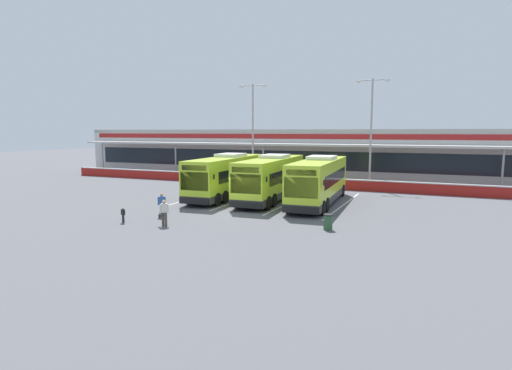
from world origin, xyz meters
TOP-DOWN VIEW (x-y plane):
  - ground_plane at (0.00, 0.00)m, footprint 200.00×200.00m
  - terminal_building at (-0.00, 26.91)m, footprint 70.00×13.00m
  - red_barrier_wall at (0.00, 14.50)m, footprint 60.00×0.40m
  - coach_bus_leftmost at (-4.05, 5.91)m, footprint 3.57×12.29m
  - coach_bus_left_centre at (0.14, 6.01)m, footprint 3.57×12.29m
  - coach_bus_centre at (4.35, 5.67)m, footprint 3.57×12.29m
  - bay_stripe_far_west at (-6.30, 6.00)m, footprint 0.14×13.00m
  - bay_stripe_west at (-2.10, 6.00)m, footprint 0.14×13.00m
  - bay_stripe_mid_west at (2.10, 6.00)m, footprint 0.14×13.00m
  - bay_stripe_centre at (6.30, 6.00)m, footprint 0.14×13.00m
  - pedestrian_with_handbag at (-2.15, -5.96)m, footprint 0.60×0.53m
  - pedestrian_in_dark_coat at (-3.95, -3.72)m, footprint 0.51×0.36m
  - pedestrian_child at (-5.09, -6.23)m, footprint 0.33×0.20m
  - lamp_post_west at (-6.56, 17.12)m, footprint 3.24×0.28m
  - lamp_post_centre at (6.50, 17.35)m, footprint 3.24×0.28m
  - litter_bin at (7.27, -2.92)m, footprint 0.54×0.54m

SIDE VIEW (x-z plane):
  - ground_plane at x=0.00m, z-range 0.00..0.00m
  - bay_stripe_far_west at x=-6.30m, z-range 0.00..0.01m
  - bay_stripe_west at x=-2.10m, z-range 0.00..0.01m
  - bay_stripe_mid_west at x=2.10m, z-range 0.00..0.01m
  - bay_stripe_centre at x=6.30m, z-range 0.00..0.01m
  - litter_bin at x=7.27m, z-range 0.00..0.93m
  - pedestrian_child at x=-5.09m, z-range 0.04..1.04m
  - red_barrier_wall at x=0.00m, z-range 0.01..1.10m
  - pedestrian_with_handbag at x=-2.15m, z-range 0.05..1.67m
  - pedestrian_in_dark_coat at x=-3.95m, z-range 0.06..1.68m
  - coach_bus_leftmost at x=-4.05m, z-range -0.10..3.68m
  - coach_bus_left_centre at x=0.14m, z-range -0.10..3.68m
  - coach_bus_centre at x=4.35m, z-range -0.10..3.68m
  - terminal_building at x=0.00m, z-range 0.01..6.01m
  - lamp_post_west at x=-6.56m, z-range 0.79..11.79m
  - lamp_post_centre at x=6.50m, z-range 0.79..11.79m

